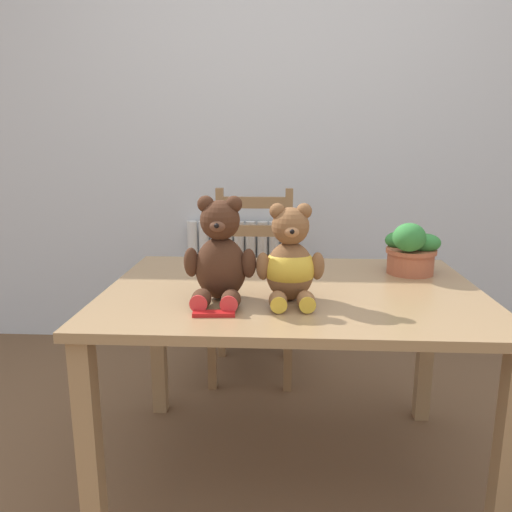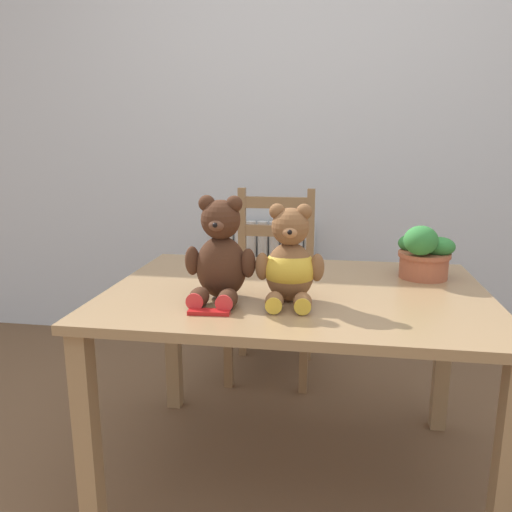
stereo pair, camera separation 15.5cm
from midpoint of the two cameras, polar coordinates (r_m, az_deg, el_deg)
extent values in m
cube|color=silver|center=(2.91, 2.44, 14.95)|extent=(8.00, 0.04, 2.60)
cylinder|color=white|center=(3.02, -8.60, -3.06)|extent=(0.06, 0.06, 0.75)
cylinder|color=white|center=(3.01, -7.32, -3.09)|extent=(0.06, 0.06, 0.75)
cylinder|color=white|center=(2.99, -6.03, -3.11)|extent=(0.06, 0.06, 0.75)
cylinder|color=white|center=(2.98, -4.73, -3.14)|extent=(0.06, 0.06, 0.75)
cylinder|color=white|center=(2.98, -3.42, -3.17)|extent=(0.06, 0.06, 0.75)
cylinder|color=white|center=(2.97, -2.10, -3.19)|extent=(0.06, 0.06, 0.75)
cylinder|color=white|center=(2.96, -0.78, -3.21)|extent=(0.06, 0.06, 0.75)
cylinder|color=white|center=(2.96, 0.54, -3.23)|extent=(0.06, 0.06, 0.75)
cylinder|color=white|center=(2.96, 1.87, -3.25)|extent=(0.06, 0.06, 0.75)
cube|color=white|center=(3.09, -3.33, -9.46)|extent=(0.62, 0.10, 0.04)
cube|color=#9E7A51|center=(1.71, 1.64, -4.18)|extent=(1.27, 0.90, 0.03)
cube|color=#9E7A51|center=(1.62, -21.30, -19.86)|extent=(0.06, 0.06, 0.68)
cube|color=#9E7A51|center=(1.59, 24.09, -20.80)|extent=(0.06, 0.06, 0.68)
cube|color=#9E7A51|center=(2.29, -13.06, -9.39)|extent=(0.06, 0.06, 0.68)
cube|color=#9E7A51|center=(2.27, 16.97, -9.85)|extent=(0.06, 0.06, 0.68)
cube|color=#997047|center=(2.57, -2.17, -4.30)|extent=(0.41, 0.42, 0.03)
cube|color=#997047|center=(2.46, 1.83, -10.73)|extent=(0.04, 0.04, 0.42)
cube|color=#997047|center=(2.49, -6.85, -10.47)|extent=(0.04, 0.04, 0.42)
cube|color=#997047|center=(2.73, 2.07, -2.32)|extent=(0.04, 0.04, 0.96)
cube|color=#997047|center=(2.76, -5.64, -2.20)|extent=(0.04, 0.04, 0.96)
cube|color=#997047|center=(2.66, -1.87, 6.12)|extent=(0.33, 0.03, 0.06)
cube|color=#997047|center=(2.69, -1.84, 2.90)|extent=(0.33, 0.03, 0.06)
ellipsoid|color=#472819|center=(1.57, -6.87, -1.41)|extent=(0.16, 0.14, 0.20)
sphere|color=#472819|center=(1.54, -7.02, 4.06)|extent=(0.12, 0.12, 0.12)
sphere|color=#472819|center=(1.53, -5.47, 5.89)|extent=(0.05, 0.05, 0.05)
sphere|color=#472819|center=(1.55, -8.66, 5.88)|extent=(0.05, 0.05, 0.05)
ellipsoid|color=brown|center=(1.50, -7.36, 3.44)|extent=(0.05, 0.05, 0.04)
sphere|color=black|center=(1.48, -7.54, 3.41)|extent=(0.02, 0.02, 0.02)
ellipsoid|color=#472819|center=(1.54, -3.72, -0.87)|extent=(0.05, 0.05, 0.09)
ellipsoid|color=#472819|center=(1.57, -10.23, -0.74)|extent=(0.05, 0.05, 0.09)
ellipsoid|color=#472819|center=(1.49, -5.88, -5.03)|extent=(0.06, 0.10, 0.06)
cylinder|color=red|center=(1.44, -6.22, -5.61)|extent=(0.05, 0.01, 0.05)
ellipsoid|color=#472819|center=(1.51, -9.22, -4.92)|extent=(0.06, 0.10, 0.06)
cylinder|color=red|center=(1.46, -9.66, -5.48)|extent=(0.05, 0.01, 0.05)
ellipsoid|color=brown|center=(1.55, 1.04, -1.77)|extent=(0.16, 0.14, 0.19)
sphere|color=brown|center=(1.52, 1.06, 3.41)|extent=(0.12, 0.12, 0.12)
sphere|color=brown|center=(1.52, 2.61, 5.14)|extent=(0.05, 0.05, 0.05)
sphere|color=brown|center=(1.52, -0.47, 5.14)|extent=(0.05, 0.05, 0.05)
ellipsoid|color=#B2794C|center=(1.48, 1.11, 2.80)|extent=(0.05, 0.05, 0.04)
sphere|color=black|center=(1.46, 1.13, 2.77)|extent=(0.01, 0.01, 0.01)
ellipsoid|color=brown|center=(1.54, 4.19, -1.18)|extent=(0.05, 0.05, 0.09)
ellipsoid|color=brown|center=(1.53, -2.08, -1.20)|extent=(0.05, 0.05, 0.09)
ellipsoid|color=brown|center=(1.48, 2.75, -5.15)|extent=(0.06, 0.10, 0.06)
cylinder|color=gold|center=(1.44, 2.85, -5.70)|extent=(0.05, 0.01, 0.05)
ellipsoid|color=brown|center=(1.48, -0.48, -5.16)|extent=(0.06, 0.10, 0.06)
cylinder|color=gold|center=(1.44, -0.47, -5.71)|extent=(0.05, 0.01, 0.05)
ellipsoid|color=gold|center=(1.55, 1.04, -1.43)|extent=(0.17, 0.15, 0.13)
cylinder|color=#B25B3D|center=(1.94, 15.10, -0.59)|extent=(0.17, 0.17, 0.09)
cylinder|color=#B25B3D|center=(1.94, 15.17, 0.55)|extent=(0.19, 0.19, 0.02)
ellipsoid|color=#337F38|center=(1.93, 16.64, 1.43)|extent=(0.11, 0.09, 0.07)
ellipsoid|color=#337F38|center=(1.97, 13.75, 1.74)|extent=(0.10, 0.08, 0.07)
ellipsoid|color=#337F38|center=(1.85, 14.86, 2.05)|extent=(0.12, 0.11, 0.10)
cube|color=red|center=(1.45, -7.92, -6.60)|extent=(0.12, 0.05, 0.01)
camera|label=1|loc=(0.08, -92.86, -0.66)|focal=35.00mm
camera|label=2|loc=(0.08, 87.14, 0.66)|focal=35.00mm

